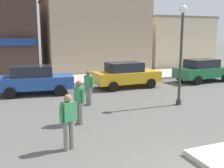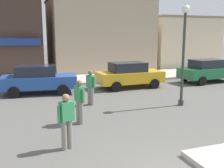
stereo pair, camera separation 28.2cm
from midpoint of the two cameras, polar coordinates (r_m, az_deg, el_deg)
kerb_far at (r=18.79m, az=-10.40°, el=0.93°), size 80.00×4.00×0.15m
lamp_post at (r=12.18m, az=14.26°, el=9.19°), size 0.36×0.36×4.54m
parked_car_nearest at (r=14.88m, az=-16.98°, el=0.95°), size 4.17×2.23×1.56m
parked_car_second at (r=16.01m, az=2.53°, el=2.08°), size 4.05×1.98×1.56m
parked_car_third at (r=19.05m, az=18.72°, el=2.91°), size 4.12×2.12×1.56m
pedestrian_crossing_near at (r=12.06m, az=-5.77°, el=-0.56°), size 0.37×0.52×1.61m
pedestrian_crossing_far at (r=9.54m, az=-7.99°, el=-3.63°), size 0.34×0.54×1.61m
pedestrian_kerb_side at (r=7.48m, az=-10.53°, el=-7.76°), size 0.55×0.34×1.61m
building_storefront_left_near at (r=24.15m, az=-4.46°, el=10.52°), size 8.73×6.68×6.27m
building_storefront_left_mid at (r=28.12m, az=12.63°, el=8.96°), size 6.99×5.31×4.94m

